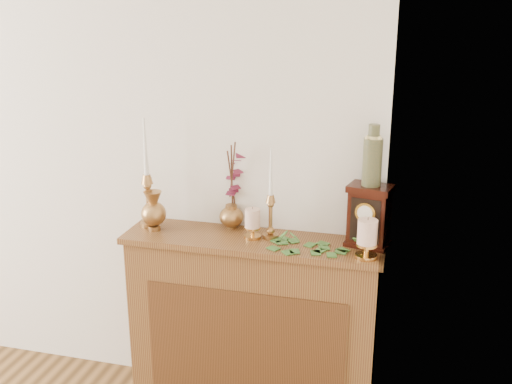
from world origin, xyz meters
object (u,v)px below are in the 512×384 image
(candlestick_center, at_px, (271,209))
(bud_vase, at_px, (154,211))
(ceramic_vase, at_px, (372,159))
(ginger_jar, at_px, (234,187))
(mantel_clock, at_px, (369,216))
(candlestick_left, at_px, (148,192))

(candlestick_center, distance_m, bud_vase, 0.58)
(bud_vase, relative_size, ceramic_vase, 0.71)
(candlestick_center, xyz_separation_m, ceramic_vase, (0.45, 0.02, 0.27))
(bud_vase, distance_m, ginger_jar, 0.41)
(candlestick_center, relative_size, mantel_clock, 1.51)
(mantel_clock, bearing_deg, candlestick_center, -164.85)
(mantel_clock, bearing_deg, ginger_jar, -175.50)
(bud_vase, height_order, ginger_jar, ginger_jar)
(candlestick_center, height_order, ceramic_vase, ceramic_vase)
(ginger_jar, xyz_separation_m, mantel_clock, (0.66, -0.09, -0.06))
(bud_vase, xyz_separation_m, ceramic_vase, (1.03, 0.06, 0.31))
(bud_vase, bearing_deg, ginger_jar, 23.29)
(candlestick_left, bearing_deg, bud_vase, -43.89)
(candlestick_left, relative_size, mantel_clock, 1.89)
(ginger_jar, relative_size, mantel_clock, 1.54)
(candlestick_left, bearing_deg, ceramic_vase, 1.09)
(candlestick_center, bearing_deg, candlestick_left, 179.82)
(candlestick_left, relative_size, candlestick_center, 1.25)
(mantel_clock, distance_m, ceramic_vase, 0.27)
(ginger_jar, bearing_deg, candlestick_center, -28.55)
(ceramic_vase, bearing_deg, bud_vase, -176.41)
(bud_vase, xyz_separation_m, ginger_jar, (0.36, 0.16, 0.10))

